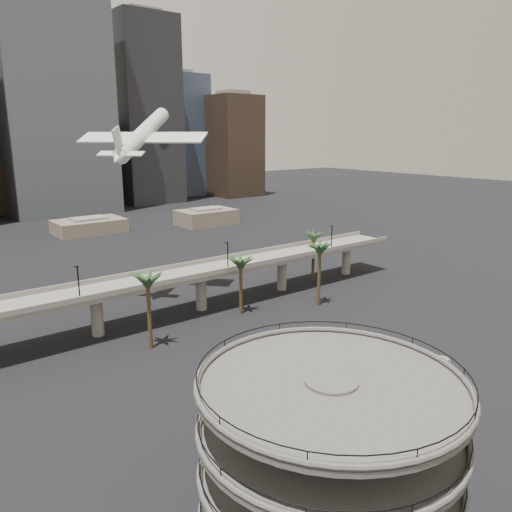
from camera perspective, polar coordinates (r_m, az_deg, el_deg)
ground at (r=61.26m, az=14.16°, el=-22.20°), size 700.00×700.00×0.00m
parking_ramp at (r=45.28m, az=8.29°, el=-21.06°), size 22.20×22.20×17.35m
overpass at (r=97.55m, az=-11.83°, el=-3.30°), size 130.00×9.30×14.70m
palm_trees at (r=101.45m, az=0.90°, el=-0.02°), size 54.40×18.40×14.00m
low_buildings at (r=180.86m, az=-22.19°, el=2.40°), size 135.00×27.50×6.80m
skyline at (r=252.55m, az=-26.13°, el=14.29°), size 269.00×86.00×118.93m
airborne_jet at (r=113.45m, az=-12.78°, el=13.40°), size 25.33×24.38×13.59m
car_a at (r=69.06m, az=1.15°, el=-16.50°), size 4.61×2.78×1.47m
car_b at (r=76.71m, az=11.60°, el=-13.51°), size 4.55×1.90×1.46m
car_c at (r=86.02m, az=19.97°, el=-11.01°), size 4.99×3.44×1.34m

